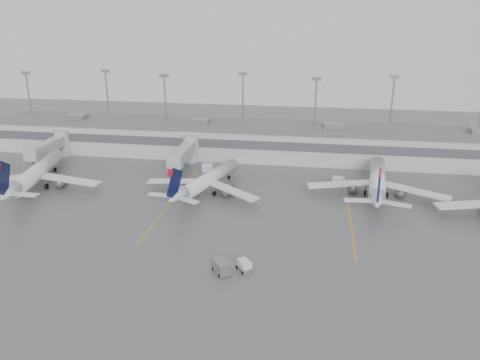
% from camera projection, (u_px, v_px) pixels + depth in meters
% --- Properties ---
extents(ground, '(260.00, 260.00, 0.00)m').
position_uv_depth(ground, '(238.00, 266.00, 69.98)').
color(ground, '#4F4F52').
rests_on(ground, ground).
extents(terminal, '(152.00, 17.00, 9.45)m').
position_uv_depth(terminal, '(275.00, 141.00, 122.50)').
color(terminal, '#A8A9A3').
rests_on(terminal, ground).
extents(light_masts, '(142.40, 8.00, 20.60)m').
position_uv_depth(light_masts, '(278.00, 107.00, 125.24)').
color(light_masts, gray).
rests_on(light_masts, ground).
extents(jet_bridge_left, '(4.00, 17.20, 7.00)m').
position_uv_depth(jet_bridge_left, '(54.00, 145.00, 119.65)').
color(jet_bridge_left, gray).
rests_on(jet_bridge_left, ground).
extents(jet_bridge_right, '(4.00, 17.20, 7.00)m').
position_uv_depth(jet_bridge_right, '(187.00, 151.00, 114.32)').
color(jet_bridge_right, gray).
rests_on(jet_bridge_right, ground).
extents(stand_markings, '(105.25, 40.00, 0.01)m').
position_uv_depth(stand_markings, '(258.00, 205.00, 92.29)').
color(stand_markings, '#D49B0C').
rests_on(stand_markings, ground).
extents(jet_far_left, '(29.06, 32.87, 10.73)m').
position_uv_depth(jet_far_left, '(35.00, 174.00, 100.06)').
color(jet_far_left, silver).
rests_on(jet_far_left, ground).
extents(jet_mid_left, '(24.90, 28.33, 9.42)m').
position_uv_depth(jet_mid_left, '(207.00, 180.00, 97.23)').
color(jet_mid_left, silver).
rests_on(jet_mid_left, ground).
extents(jet_mid_right, '(28.28, 31.86, 10.32)m').
position_uv_depth(jet_mid_right, '(377.00, 181.00, 95.99)').
color(jet_mid_right, silver).
rests_on(jet_mid_right, ground).
extents(baggage_tug, '(2.77, 2.96, 1.64)m').
position_uv_depth(baggage_tug, '(244.00, 267.00, 68.46)').
color(baggage_tug, silver).
rests_on(baggage_tug, ground).
extents(baggage_cart, '(3.21, 3.46, 1.95)m').
position_uv_depth(baggage_cart, '(221.00, 267.00, 67.70)').
color(baggage_cart, slate).
rests_on(baggage_cart, ground).
extents(gse_uld_a, '(2.89, 2.28, 1.81)m').
position_uv_depth(gse_uld_a, '(43.00, 165.00, 113.80)').
color(gse_uld_a, silver).
rests_on(gse_uld_a, ground).
extents(gse_uld_b, '(2.63, 1.87, 1.77)m').
position_uv_depth(gse_uld_b, '(208.00, 168.00, 111.78)').
color(gse_uld_b, silver).
rests_on(gse_uld_b, ground).
extents(gse_uld_c, '(2.59, 2.02, 1.63)m').
position_uv_depth(gse_uld_c, '(338.00, 180.00, 103.39)').
color(gse_uld_c, silver).
rests_on(gse_uld_c, ground).
extents(gse_loader, '(2.17, 3.24, 1.94)m').
position_uv_depth(gse_loader, '(176.00, 164.00, 113.91)').
color(gse_loader, slate).
rests_on(gse_loader, ground).
extents(cone_a, '(0.42, 0.42, 0.66)m').
position_uv_depth(cone_a, '(28.00, 170.00, 112.04)').
color(cone_a, '#F24305').
rests_on(cone_a, ground).
extents(cone_b, '(0.41, 0.41, 0.65)m').
position_uv_depth(cone_b, '(160.00, 181.00, 104.31)').
color(cone_b, '#F24305').
rests_on(cone_b, ground).
extents(cone_c, '(0.41, 0.41, 0.66)m').
position_uv_depth(cone_c, '(349.00, 186.00, 101.73)').
color(cone_c, '#F24305').
rests_on(cone_c, ground).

